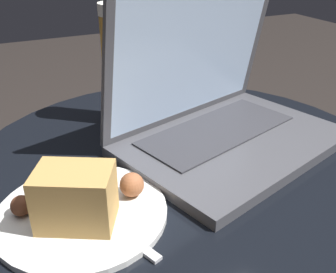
% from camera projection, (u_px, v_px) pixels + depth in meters
% --- Properties ---
extents(table, '(0.72, 0.72, 0.48)m').
position_uv_depth(table, '(182.00, 213.00, 0.71)').
color(table, '#515156').
rests_on(table, ground_plane).
extents(laptop, '(0.43, 0.35, 0.27)m').
position_uv_depth(laptop, '(219.00, 112.00, 0.69)').
color(laptop, '#47474C').
rests_on(laptop, table).
extents(beer_glass, '(0.06, 0.06, 0.23)m').
position_uv_depth(beer_glass, '(118.00, 65.00, 0.74)').
color(beer_glass, gold).
rests_on(beer_glass, table).
extents(snack_plate, '(0.23, 0.23, 0.08)m').
position_uv_depth(snack_plate, '(80.00, 203.00, 0.50)').
color(snack_plate, silver).
rests_on(snack_plate, table).
extents(fork, '(0.08, 0.17, 0.01)m').
position_uv_depth(fork, '(103.00, 219.00, 0.51)').
color(fork, silver).
rests_on(fork, table).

